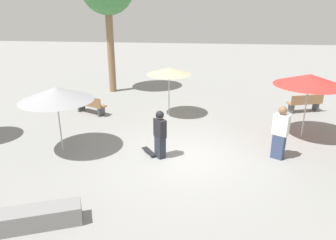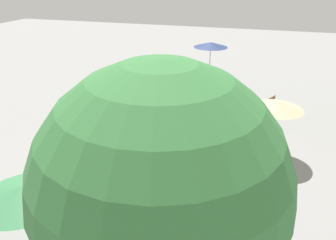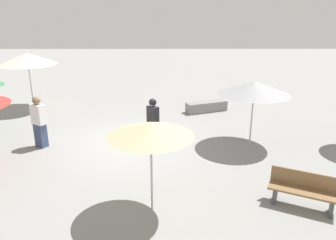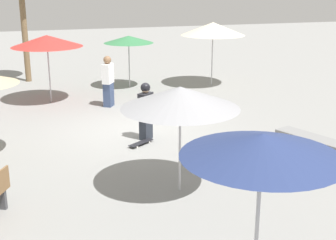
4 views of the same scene
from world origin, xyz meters
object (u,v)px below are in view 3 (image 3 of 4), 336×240
(bench_near, at_px, (304,191))
(skateboard, at_px, (165,143))
(skater_main, at_px, (153,119))
(shade_umbrella_tan, at_px, (151,130))
(concrete_ledge, at_px, (206,107))
(shade_umbrella_cream, at_px, (27,59))
(shade_umbrella_grey, at_px, (254,88))
(bystander_watching, at_px, (39,122))

(bench_near, bearing_deg, skateboard, -22.21)
(skater_main, relative_size, skateboard, 2.08)
(skater_main, distance_m, shade_umbrella_tan, 4.33)
(skater_main, distance_m, concrete_ledge, 4.47)
(skateboard, height_order, shade_umbrella_cream, shade_umbrella_cream)
(skater_main, height_order, skateboard, skater_main)
(shade_umbrella_cream, bearing_deg, concrete_ledge, 175.59)
(shade_umbrella_tan, xyz_separation_m, shade_umbrella_grey, (-3.28, -4.02, 0.02))
(shade_umbrella_cream, height_order, shade_umbrella_grey, shade_umbrella_cream)
(shade_umbrella_grey, bearing_deg, skater_main, -2.60)
(shade_umbrella_cream, bearing_deg, skater_main, 143.48)
(bench_near, height_order, bystander_watching, bystander_watching)
(bench_near, height_order, shade_umbrella_tan, shade_umbrella_tan)
(concrete_ledge, relative_size, bench_near, 1.23)
(bench_near, distance_m, bystander_watching, 8.42)
(bench_near, xyz_separation_m, shade_umbrella_cream, (9.66, -8.44, 1.93))
(bench_near, height_order, shade_umbrella_cream, shade_umbrella_cream)
(skateboard, height_order, shade_umbrella_tan, shade_umbrella_tan)
(skater_main, height_order, shade_umbrella_tan, shade_umbrella_tan)
(shade_umbrella_cream, bearing_deg, shade_umbrella_tan, 125.28)
(concrete_ledge, relative_size, bystander_watching, 1.12)
(skateboard, bearing_deg, bystander_watching, -122.74)
(concrete_ledge, bearing_deg, shade_umbrella_tan, 74.45)
(skateboard, bearing_deg, bench_near, 6.99)
(concrete_ledge, xyz_separation_m, bench_near, (-1.38, 7.80, 0.20))
(skater_main, bearing_deg, shade_umbrella_tan, -38.43)
(shade_umbrella_tan, bearing_deg, shade_umbrella_grey, -129.19)
(skateboard, xyz_separation_m, bystander_watching, (4.24, 0.10, 0.83))
(skateboard, distance_m, concrete_ledge, 4.45)
(shade_umbrella_grey, distance_m, bystander_watching, 7.33)
(skateboard, height_order, bystander_watching, bystander_watching)
(skater_main, xyz_separation_m, bystander_watching, (3.83, 0.35, 0.02))
(bench_near, bearing_deg, bystander_watching, 0.66)
(bench_near, bearing_deg, skater_main, -20.68)
(concrete_ledge, bearing_deg, bench_near, 100.07)
(shade_umbrella_tan, bearing_deg, skateboard, -94.15)
(concrete_ledge, height_order, shade_umbrella_cream, shade_umbrella_cream)
(skater_main, xyz_separation_m, bench_near, (-3.72, 4.04, -0.44))
(skater_main, relative_size, shade_umbrella_grey, 0.67)
(shade_umbrella_tan, xyz_separation_m, shade_umbrella_cream, (6.06, -8.57, 0.35))
(shade_umbrella_grey, height_order, bystander_watching, shade_umbrella_grey)
(shade_umbrella_tan, bearing_deg, skater_main, -88.24)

